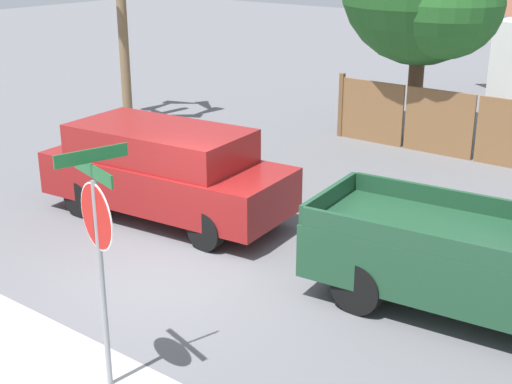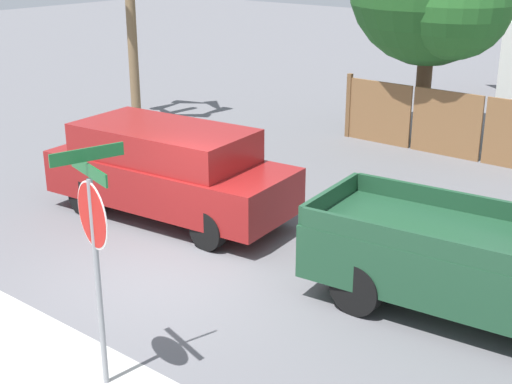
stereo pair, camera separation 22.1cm
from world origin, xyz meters
name	(u,v)px [view 2 (the right image)]	position (x,y,z in m)	size (l,w,h in m)	color
ground_plane	(168,276)	(0.00, 0.00, 0.00)	(80.00, 80.00, 0.00)	slate
red_suv	(169,169)	(-1.82, 1.86, 0.97)	(5.04, 2.36, 1.79)	maroon
orange_pickup	(501,264)	(4.66, 1.88, 0.91)	(5.16, 2.42, 1.85)	#1E472D
stop_sign	(94,230)	(1.49, -2.54, 2.04)	(0.93, 0.83, 3.01)	gray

